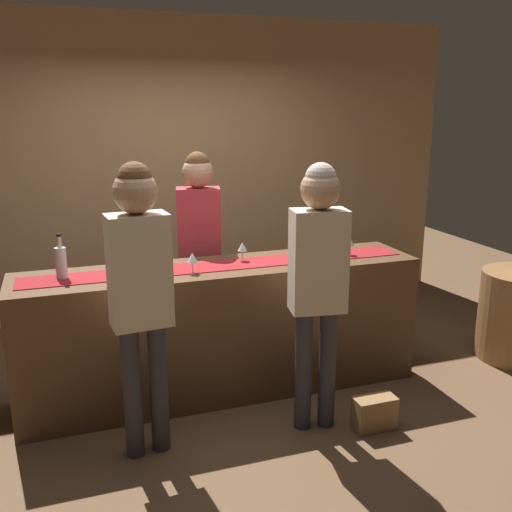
{
  "coord_description": "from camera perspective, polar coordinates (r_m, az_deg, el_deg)",
  "views": [
    {
      "loc": [
        -1.06,
        -3.8,
        2.06
      ],
      "look_at": [
        0.26,
        0.0,
        1.01
      ],
      "focal_mm": 40.54,
      "sensor_mm": 36.0,
      "label": 1
    }
  ],
  "objects": [
    {
      "name": "wine_glass_far_end",
      "position": [
        4.4,
        9.24,
        1.38
      ],
      "size": [
        0.07,
        0.07,
        0.14
      ],
      "color": "silver",
      "rests_on": "bar_counter"
    },
    {
      "name": "counter_runner_cloth",
      "position": [
        4.1,
        -3.41,
        -0.93
      ],
      "size": [
        2.73,
        0.28,
        0.01
      ],
      "primitive_type": "cube",
      "color": "maroon",
      "rests_on": "bar_counter"
    },
    {
      "name": "customer_browsing",
      "position": [
        3.34,
        -11.39,
        -2.25
      ],
      "size": [
        0.36,
        0.25,
        1.77
      ],
      "rotation": [
        0.0,
        0.0,
        0.09
      ],
      "color": "#33333D",
      "rests_on": "ground"
    },
    {
      "name": "wine_bottle_clear",
      "position": [
        3.97,
        -18.69,
        -0.57
      ],
      "size": [
        0.07,
        0.07,
        0.3
      ],
      "color": "#B2C6C1",
      "rests_on": "bar_counter"
    },
    {
      "name": "bar_counter",
      "position": [
        4.25,
        -3.31,
        -7.2
      ],
      "size": [
        2.88,
        0.6,
        0.96
      ],
      "primitive_type": "cube",
      "color": "#543821",
      "rests_on": "ground"
    },
    {
      "name": "customer_sipping",
      "position": [
        3.59,
        6.15,
        -1.3
      ],
      "size": [
        0.37,
        0.25,
        1.74
      ],
      "rotation": [
        0.0,
        0.0,
        -0.16
      ],
      "color": "#33333D",
      "rests_on": "ground"
    },
    {
      "name": "wine_bottle_amber",
      "position": [
        4.29,
        5.16,
        1.25
      ],
      "size": [
        0.07,
        0.07,
        0.3
      ],
      "color": "brown",
      "rests_on": "bar_counter"
    },
    {
      "name": "wine_glass_near_customer",
      "position": [
        4.18,
        -1.36,
        0.87
      ],
      "size": [
        0.07,
        0.07,
        0.14
      ],
      "color": "silver",
      "rests_on": "bar_counter"
    },
    {
      "name": "bartender",
      "position": [
        4.61,
        -5.63,
        2.13
      ],
      "size": [
        0.38,
        0.27,
        1.72
      ],
      "rotation": [
        0.0,
        0.0,
        2.92
      ],
      "color": "#26262B",
      "rests_on": "ground"
    },
    {
      "name": "handbag",
      "position": [
        3.99,
        11.6,
        -14.94
      ],
      "size": [
        0.28,
        0.14,
        0.22
      ],
      "primitive_type": "cube",
      "color": "olive",
      "rests_on": "ground"
    },
    {
      "name": "ground_plane",
      "position": [
        4.45,
        -3.22,
        -12.93
      ],
      "size": [
        10.0,
        10.0,
        0.0
      ],
      "primitive_type": "plane",
      "color": "brown"
    },
    {
      "name": "back_wall",
      "position": [
        5.83,
        -8.63,
        8.48
      ],
      "size": [
        6.0,
        0.12,
        2.9
      ],
      "primitive_type": "cube",
      "color": "tan",
      "rests_on": "ground"
    },
    {
      "name": "wine_glass_mid_counter",
      "position": [
        3.91,
        -6.3,
        -0.22
      ],
      "size": [
        0.07,
        0.07,
        0.14
      ],
      "color": "silver",
      "rests_on": "bar_counter"
    }
  ]
}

